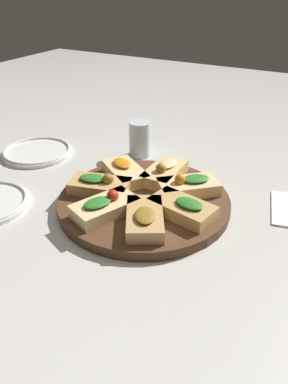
{
  "coord_description": "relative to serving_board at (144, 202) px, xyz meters",
  "views": [
    {
      "loc": [
        -0.63,
        -0.35,
        0.46
      ],
      "look_at": [
        0.0,
        0.0,
        0.04
      ],
      "focal_mm": 35.0,
      "sensor_mm": 36.0,
      "label": 1
    }
  ],
  "objects": [
    {
      "name": "ground_plane",
      "position": [
        0.0,
        0.0,
        -0.01
      ],
      "size": [
        3.0,
        3.0,
        0.0
      ],
      "primitive_type": "plane",
      "color": "beige"
    },
    {
      "name": "serving_board",
      "position": [
        0.0,
        0.0,
        0.0
      ],
      "size": [
        0.39,
        0.39,
        0.02
      ],
      "primitive_type": "cylinder",
      "color": "#51331E",
      "rests_on": "ground_plane"
    },
    {
      "name": "focaccia_slice_0",
      "position": [
        0.07,
        -0.08,
        0.03
      ],
      "size": [
        0.14,
        0.15,
        0.05
      ],
      "color": "#E5C689",
      "rests_on": "serving_board"
    },
    {
      "name": "focaccia_slice_1",
      "position": [
        0.1,
        0.0,
        0.03
      ],
      "size": [
        0.14,
        0.07,
        0.05
      ],
      "color": "#DBB775",
      "rests_on": "serving_board"
    },
    {
      "name": "focaccia_slice_2",
      "position": [
        0.06,
        0.09,
        0.03
      ],
      "size": [
        0.14,
        0.15,
        0.04
      ],
      "color": "#E5C689",
      "rests_on": "serving_board"
    },
    {
      "name": "focaccia_slice_3",
      "position": [
        -0.03,
        0.1,
        0.03
      ],
      "size": [
        0.1,
        0.15,
        0.05
      ],
      "color": "tan",
      "rests_on": "serving_board"
    },
    {
      "name": "focaccia_slice_4",
      "position": [
        -0.1,
        0.04,
        0.03
      ],
      "size": [
        0.15,
        0.12,
        0.05
      ],
      "color": "#E5C689",
      "rests_on": "serving_board"
    },
    {
      "name": "focaccia_slice_5",
      "position": [
        -0.09,
        -0.05,
        0.03
      ],
      "size": [
        0.15,
        0.13,
        0.04
      ],
      "color": "tan",
      "rests_on": "serving_board"
    },
    {
      "name": "focaccia_slice_6",
      "position": [
        -0.02,
        -0.1,
        0.03
      ],
      "size": [
        0.1,
        0.15,
        0.04
      ],
      "color": "tan",
      "rests_on": "serving_board"
    },
    {
      "name": "plate_right",
      "position": [
        0.1,
        0.41,
        -0.0
      ],
      "size": [
        0.2,
        0.2,
        0.02
      ],
      "color": "white",
      "rests_on": "ground_plane"
    },
    {
      "name": "water_glass",
      "position": [
        0.23,
        0.14,
        0.04
      ],
      "size": [
        0.06,
        0.06,
        0.1
      ],
      "primitive_type": "cylinder",
      "color": "silver",
      "rests_on": "ground_plane"
    }
  ]
}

